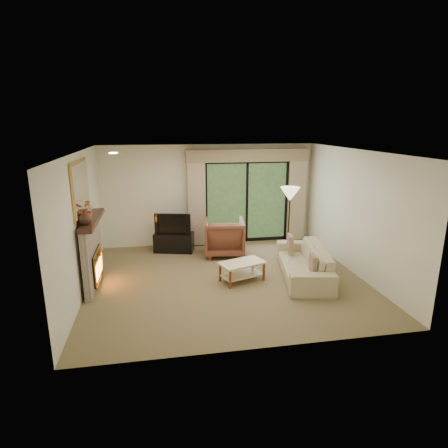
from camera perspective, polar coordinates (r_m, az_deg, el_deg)
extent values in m
plane|color=olive|center=(7.80, 0.39, -8.40)|extent=(5.50, 5.50, 0.00)
plane|color=white|center=(7.17, 0.43, 11.03)|extent=(5.50, 5.50, 0.00)
plane|color=#EFE8CA|center=(9.79, -2.28, 4.43)|extent=(5.00, 0.00, 5.00)
plane|color=#EFE8CA|center=(5.05, 5.65, -5.95)|extent=(5.00, 0.00, 5.00)
plane|color=#EFE8CA|center=(7.40, -21.02, -0.08)|extent=(0.00, 5.00, 5.00)
plane|color=#EFE8CA|center=(8.32, 19.38, 1.67)|extent=(0.00, 5.00, 5.00)
cube|color=tan|center=(9.61, -4.22, 3.59)|extent=(0.45, 0.18, 2.35)
cube|color=tan|center=(10.24, 11.02, 4.07)|extent=(0.45, 0.18, 2.35)
cube|color=#97815E|center=(9.70, 3.72, 10.40)|extent=(3.20, 0.24, 0.32)
cube|color=black|center=(9.43, -7.62, -2.76)|extent=(1.03, 0.66, 0.48)
imported|color=black|center=(9.29, -7.73, 0.16)|extent=(0.89, 0.34, 0.52)
imported|color=brown|center=(9.08, 0.03, -1.99)|extent=(1.07, 1.09, 0.88)
imported|color=tan|center=(8.00, 12.02, -5.65)|extent=(1.28, 2.33, 0.64)
cube|color=#4C3720|center=(7.35, 13.42, -5.85)|extent=(0.15, 0.35, 0.33)
cube|color=#4C3720|center=(8.46, 10.04, -2.84)|extent=(0.16, 0.37, 0.36)
imported|color=#372018|center=(7.05, -20.47, 0.93)|extent=(0.30, 0.30, 0.26)
imported|color=#C2562A|center=(7.22, -20.27, 1.96)|extent=(0.48, 0.45, 0.43)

